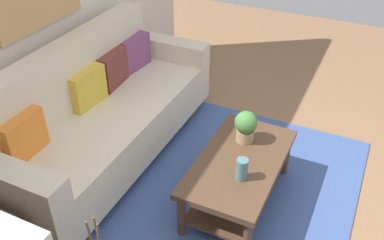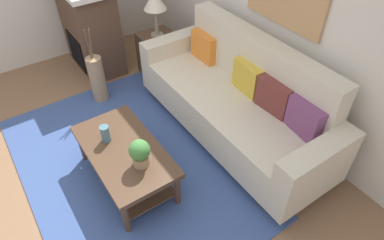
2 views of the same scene
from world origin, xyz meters
TOP-DOWN VIEW (x-y plane):
  - ground_plane at (0.00, 0.00)m, footprint 8.96×8.96m
  - wall_back at (0.00, 2.23)m, footprint 4.96×0.10m
  - area_rug at (0.00, 0.50)m, footprint 2.83×1.92m
  - couch at (0.22, 1.69)m, footprint 2.37×0.84m
  - throw_pillow_orange at (-0.53, 1.82)m, footprint 0.36×0.13m
  - throw_pillow_mustard at (0.22, 1.82)m, footprint 0.37×0.15m
  - throw_pillow_maroon at (0.59, 1.82)m, footprint 0.37×0.15m
  - throw_pillow_plum at (0.97, 1.82)m, footprint 0.37×0.16m
  - coffee_table at (0.17, 0.42)m, footprint 1.10×0.60m
  - tabletop_vase at (-0.01, 0.35)m, footprint 0.09×0.09m
  - potted_plant_tabletop at (0.42, 0.47)m, footprint 0.18×0.18m

SIDE VIEW (x-z plane):
  - ground_plane at x=0.00m, z-range 0.00..0.00m
  - area_rug at x=0.00m, z-range 0.00..0.01m
  - coffee_table at x=0.17m, z-range 0.10..0.53m
  - couch at x=0.22m, z-range -0.11..0.97m
  - tabletop_vase at x=-0.01m, z-range 0.43..0.60m
  - potted_plant_tabletop at x=0.42m, z-range 0.44..0.70m
  - throw_pillow_orange at x=-0.53m, z-range 0.52..0.84m
  - throw_pillow_mustard at x=0.22m, z-range 0.52..0.84m
  - throw_pillow_maroon at x=0.59m, z-range 0.52..0.84m
  - throw_pillow_plum at x=0.97m, z-range 0.52..0.84m
  - wall_back at x=0.00m, z-range 0.00..2.70m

